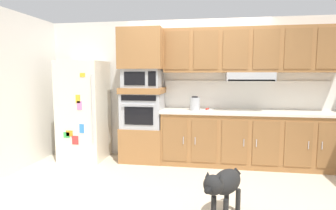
# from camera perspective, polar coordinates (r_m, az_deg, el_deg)

# --- Properties ---
(ground_plane) EXTENTS (9.60, 9.60, 0.00)m
(ground_plane) POSITION_cam_1_polar(r_m,az_deg,el_deg) (4.28, 4.93, -14.65)
(ground_plane) COLOR beige
(back_kitchen_wall) EXTENTS (6.20, 0.12, 2.50)m
(back_kitchen_wall) POSITION_cam_1_polar(r_m,az_deg,el_deg) (5.11, 5.98, 3.14)
(back_kitchen_wall) COLOR silver
(back_kitchen_wall) RESTS_ON ground
(side_panel_left) EXTENTS (0.12, 7.10, 2.50)m
(side_panel_left) POSITION_cam_1_polar(r_m,az_deg,el_deg) (5.05, -28.54, 2.38)
(side_panel_left) COLOR silver
(side_panel_left) RESTS_ON ground
(refrigerator) EXTENTS (0.76, 0.73, 1.76)m
(refrigerator) POSITION_cam_1_polar(r_m,az_deg,el_deg) (5.24, -16.85, -1.08)
(refrigerator) COLOR silver
(refrigerator) RESTS_ON ground
(oven_base_cabinet) EXTENTS (0.74, 0.62, 0.60)m
(oven_base_cabinet) POSITION_cam_1_polar(r_m,az_deg,el_deg) (5.04, -5.08, -7.83)
(oven_base_cabinet) COLOR #996638
(oven_base_cabinet) RESTS_ON ground
(built_in_oven) EXTENTS (0.70, 0.62, 0.60)m
(built_in_oven) POSITION_cam_1_polar(r_m,az_deg,el_deg) (4.93, -5.16, -1.05)
(built_in_oven) COLOR #A8AAAF
(built_in_oven) RESTS_ON oven_base_cabinet
(appliance_mid_shelf) EXTENTS (0.74, 0.62, 0.10)m
(appliance_mid_shelf) POSITION_cam_1_polar(r_m,az_deg,el_deg) (4.90, -5.19, 3.02)
(appliance_mid_shelf) COLOR #996638
(appliance_mid_shelf) RESTS_ON built_in_oven
(microwave) EXTENTS (0.64, 0.54, 0.32)m
(microwave) POSITION_cam_1_polar(r_m,az_deg,el_deg) (4.89, -5.22, 5.47)
(microwave) COLOR #A8AAAF
(microwave) RESTS_ON appliance_mid_shelf
(appliance_upper_cabinet) EXTENTS (0.74, 0.62, 0.68)m
(appliance_upper_cabinet) POSITION_cam_1_polar(r_m,az_deg,el_deg) (4.91, -5.27, 11.32)
(appliance_upper_cabinet) COLOR #996638
(appliance_upper_cabinet) RESTS_ON microwave
(lower_cabinet_run) EXTENTS (2.87, 0.63, 0.88)m
(lower_cabinet_run) POSITION_cam_1_polar(r_m,az_deg,el_deg) (4.89, 16.02, -6.80)
(lower_cabinet_run) COLOR #996638
(lower_cabinet_run) RESTS_ON ground
(countertop_slab) EXTENTS (2.91, 0.64, 0.04)m
(countertop_slab) POSITION_cam_1_polar(r_m,az_deg,el_deg) (4.81, 16.18, -1.45)
(countertop_slab) COLOR silver
(countertop_slab) RESTS_ON lower_cabinet_run
(backsplash_panel) EXTENTS (2.91, 0.02, 0.50)m
(backsplash_panel) POSITION_cam_1_polar(r_m,az_deg,el_deg) (5.07, 15.88, 2.01)
(backsplash_panel) COLOR silver
(backsplash_panel) RESTS_ON countertop_slab
(upper_cabinet_with_hood) EXTENTS (2.87, 0.48, 0.88)m
(upper_cabinet_with_hood) POSITION_cam_1_polar(r_m,az_deg,el_deg) (4.91, 16.37, 10.41)
(upper_cabinet_with_hood) COLOR #996638
(upper_cabinet_with_hood) RESTS_ON backsplash_panel
(screwdriver) EXTENTS (0.16, 0.15, 0.03)m
(screwdriver) POSITION_cam_1_polar(r_m,az_deg,el_deg) (4.86, 8.17, -0.79)
(screwdriver) COLOR red
(screwdriver) RESTS_ON countertop_slab
(electric_kettle) EXTENTS (0.17, 0.17, 0.24)m
(electric_kettle) POSITION_cam_1_polar(r_m,az_deg,el_deg) (4.72, 5.52, 0.26)
(electric_kettle) COLOR #A8AAAF
(electric_kettle) RESTS_ON countertop_slab
(dog) EXTENTS (0.46, 0.77, 0.57)m
(dog) POSITION_cam_1_polar(r_m,az_deg,el_deg) (3.08, 11.42, -15.60)
(dog) COLOR black
(dog) RESTS_ON ground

